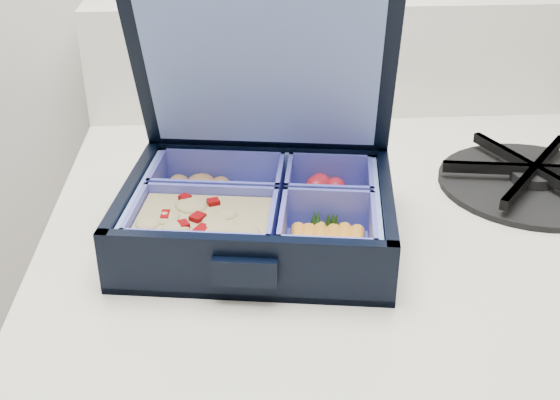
{
  "coord_description": "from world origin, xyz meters",
  "views": [
    {
      "loc": [
        -0.01,
        1.13,
        1.2
      ],
      "look_at": [
        0.02,
        1.66,
        0.91
      ],
      "focal_mm": 45.0,
      "sensor_mm": 36.0,
      "label": 1
    }
  ],
  "objects": [
    {
      "name": "burner_grate",
      "position": [
        0.28,
        1.73,
        0.89
      ],
      "size": [
        0.21,
        0.21,
        0.03
      ],
      "primitive_type": "cylinder",
      "rotation": [
        0.0,
        0.0,
        -0.16
      ],
      "color": "black",
      "rests_on": "stove"
    },
    {
      "name": "fork",
      "position": [
        0.03,
        1.79,
        0.88
      ],
      "size": [
        0.09,
        0.17,
        0.01
      ],
      "primitive_type": null,
      "rotation": [
        0.0,
        0.0,
        -0.38
      ],
      "color": "silver",
      "rests_on": "stove"
    },
    {
      "name": "bento_box",
      "position": [
        0.0,
        1.65,
        0.9
      ],
      "size": [
        0.25,
        0.21,
        0.05
      ],
      "primitive_type": null,
      "rotation": [
        0.0,
        0.0,
        -0.15
      ],
      "color": "black",
      "rests_on": "stove"
    },
    {
      "name": "burner_grate_rear",
      "position": [
        0.0,
        1.84,
        0.89
      ],
      "size": [
        0.23,
        0.23,
        0.02
      ],
      "primitive_type": "cylinder",
      "rotation": [
        0.0,
        0.0,
        -0.34
      ],
      "color": "black",
      "rests_on": "stove"
    }
  ]
}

